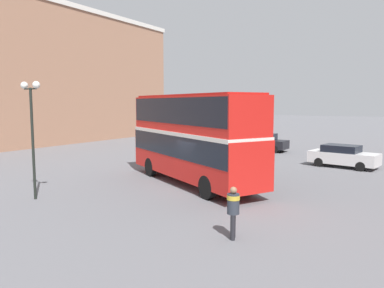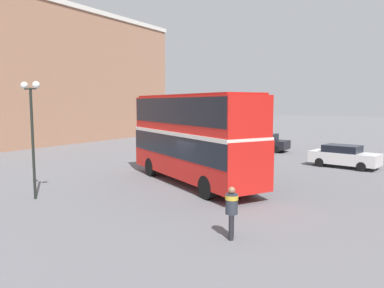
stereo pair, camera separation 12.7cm
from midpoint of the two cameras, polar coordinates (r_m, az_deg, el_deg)
name	(u,v)px [view 1 (the left image)]	position (r m, az deg, el deg)	size (l,w,h in m)	color
ground_plane	(200,190)	(18.98, 1.04, -7.02)	(240.00, 240.00, 0.00)	slate
building_row_left	(28,75)	(45.74, -23.79, 9.54)	(11.44, 36.09, 14.81)	#9E7056
double_decker_bus	(192,133)	(20.07, -0.18, 1.71)	(10.14, 7.04, 4.81)	red
pedestrian_foreground	(233,207)	(12.18, 6.00, -9.53)	(0.54, 0.54, 1.71)	#232328
parked_car_kerb_near	(265,142)	(34.68, 10.96, 0.25)	(3.96, 1.96, 1.61)	black
parked_car_kerb_far	(343,156)	(27.49, 21.90, -1.70)	(4.65, 2.52, 1.52)	silver
street_lamp_twin_globe	(32,115)	(18.17, -23.43, 4.02)	(1.16, 0.32, 5.31)	black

